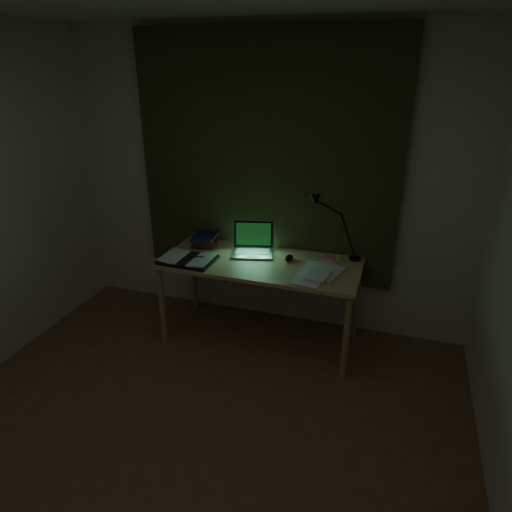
{
  "coord_description": "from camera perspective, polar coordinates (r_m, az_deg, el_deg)",
  "views": [
    {
      "loc": [
        1.09,
        -1.6,
        2.21
      ],
      "look_at": [
        0.09,
        1.45,
        0.82
      ],
      "focal_mm": 32.0,
      "sensor_mm": 36.0,
      "label": 1
    }
  ],
  "objects": [
    {
      "name": "wall_back",
      "position": [
        3.88,
        1.25,
        9.07
      ],
      "size": [
        3.5,
        0.0,
        2.5
      ],
      "primitive_type": "cube",
      "color": "silver",
      "rests_on": "ground"
    },
    {
      "name": "laptop",
      "position": [
        3.74,
        -0.45,
        1.94
      ],
      "size": [
        0.43,
        0.46,
        0.25
      ],
      "primitive_type": null,
      "rotation": [
        0.0,
        0.0,
        0.26
      ],
      "color": "#A4A4A8",
      "rests_on": "desk"
    },
    {
      "name": "loose_papers",
      "position": [
        3.45,
        6.92,
        -2.14
      ],
      "size": [
        0.46,
        0.47,
        0.02
      ],
      "primitive_type": null,
      "rotation": [
        0.0,
        0.0,
        -0.32
      ],
      "color": "silver",
      "rests_on": "desk"
    },
    {
      "name": "sticky_yellow",
      "position": [
        3.74,
        9.86,
        -0.32
      ],
      "size": [
        0.1,
        0.1,
        0.02
      ],
      "primitive_type": "cube",
      "rotation": [
        0.0,
        0.0,
        0.41
      ],
      "color": "#E6F633",
      "rests_on": "desk"
    },
    {
      "name": "desk_lamp",
      "position": [
        3.67,
        12.59,
        3.27
      ],
      "size": [
        0.4,
        0.35,
        0.52
      ],
      "primitive_type": null,
      "rotation": [
        0.0,
        0.0,
        -0.25
      ],
      "color": "black",
      "rests_on": "desk"
    },
    {
      "name": "open_textbook",
      "position": [
        3.69,
        -8.53,
        -0.39
      ],
      "size": [
        0.43,
        0.31,
        0.04
      ],
      "primitive_type": null,
      "rotation": [
        0.0,
        0.0,
        -0.02
      ],
      "color": "silver",
      "rests_on": "desk"
    },
    {
      "name": "sticky_pink",
      "position": [
        3.74,
        9.43,
        -0.29
      ],
      "size": [
        0.11,
        0.11,
        0.02
      ],
      "primitive_type": "cube",
      "rotation": [
        0.0,
        0.0,
        -0.41
      ],
      "color": "pink",
      "rests_on": "desk"
    },
    {
      "name": "desk",
      "position": [
        3.81,
        0.57,
        -5.67
      ],
      "size": [
        1.58,
        0.69,
        0.72
      ],
      "primitive_type": null,
      "color": "tan",
      "rests_on": "floor"
    },
    {
      "name": "floor",
      "position": [
        2.94,
        -11.79,
        -26.04
      ],
      "size": [
        3.5,
        4.0,
        0.0
      ],
      "primitive_type": "cube",
      "color": "brown",
      "rests_on": "ground"
    },
    {
      "name": "mouse",
      "position": [
        3.68,
        4.13,
        -0.22
      ],
      "size": [
        0.08,
        0.12,
        0.04
      ],
      "primitive_type": "ellipsoid",
      "rotation": [
        0.0,
        0.0,
        -0.19
      ],
      "color": "black",
      "rests_on": "desk"
    },
    {
      "name": "curtain",
      "position": [
        3.8,
        1.1,
        11.85
      ],
      "size": [
        2.2,
        0.06,
        2.0
      ],
      "primitive_type": "cube",
      "color": "#2D3319",
      "rests_on": "wall_back"
    },
    {
      "name": "book_stack",
      "position": [
        3.99,
        -6.33,
        2.11
      ],
      "size": [
        0.25,
        0.28,
        0.1
      ],
      "primitive_type": null,
      "rotation": [
        0.0,
        0.0,
        0.16
      ],
      "color": "silver",
      "rests_on": "desk"
    }
  ]
}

